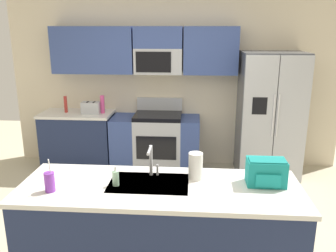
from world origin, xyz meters
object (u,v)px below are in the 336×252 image
(range_oven, at_px, (156,142))
(bottle_pink, at_px, (102,104))
(refrigerator, at_px, (270,115))
(soap_dispenser, at_px, (116,178))
(toaster, at_px, (91,108))
(drink_cup_purple, at_px, (50,182))
(pepper_mill, at_px, (66,104))
(paper_towel_roll, at_px, (196,166))
(backpack, at_px, (266,172))
(sink_faucet, at_px, (151,159))

(range_oven, height_order, bottle_pink, bottle_pink)
(refrigerator, bearing_deg, soap_dispenser, -125.51)
(refrigerator, height_order, toaster, refrigerator)
(range_oven, xyz_separation_m, drink_cup_purple, (-0.57, -2.69, 0.54))
(pepper_mill, bearing_deg, paper_towel_roll, -49.48)
(toaster, bearing_deg, paper_towel_roll, -55.27)
(refrigerator, height_order, backpack, refrigerator)
(toaster, bearing_deg, backpack, -47.34)
(bottle_pink, distance_m, backpack, 3.16)
(refrigerator, relative_size, toaster, 6.61)
(sink_faucet, xyz_separation_m, backpack, (0.98, -0.10, -0.05))
(refrigerator, height_order, sink_faucet, refrigerator)
(drink_cup_purple, bearing_deg, toaster, 99.15)
(bottle_pink, xyz_separation_m, paper_towel_roll, (1.43, -2.36, -0.02))
(sink_faucet, bearing_deg, drink_cup_purple, -155.30)
(backpack, bearing_deg, drink_cup_purple, -171.63)
(toaster, height_order, sink_faucet, sink_faucet)
(pepper_mill, distance_m, paper_towel_roll, 3.11)
(range_oven, relative_size, sink_faucet, 4.82)
(bottle_pink, bearing_deg, refrigerator, -1.47)
(toaster, distance_m, pepper_mill, 0.42)
(soap_dispenser, xyz_separation_m, paper_towel_roll, (0.67, 0.18, 0.05))
(sink_faucet, relative_size, backpack, 0.88)
(bottle_pink, bearing_deg, sink_faucet, -65.90)
(refrigerator, bearing_deg, sink_faucet, -123.39)
(bottle_pink, bearing_deg, soap_dispenser, -73.23)
(bottle_pink, relative_size, drink_cup_purple, 0.98)
(refrigerator, distance_m, backpack, 2.42)
(range_oven, distance_m, toaster, 1.13)
(refrigerator, bearing_deg, pepper_mill, 178.72)
(refrigerator, relative_size, sink_faucet, 6.56)
(paper_towel_roll, bearing_deg, sink_faucet, 175.74)
(soap_dispenser, height_order, backpack, backpack)
(range_oven, relative_size, pepper_mill, 5.33)
(soap_dispenser, bearing_deg, drink_cup_purple, -163.89)
(range_oven, height_order, drink_cup_purple, drink_cup_purple)
(pepper_mill, height_order, bottle_pink, bottle_pink)
(pepper_mill, relative_size, paper_towel_roll, 1.06)
(drink_cup_purple, distance_m, paper_towel_roll, 1.22)
(soap_dispenser, bearing_deg, sink_faucet, 37.80)
(toaster, bearing_deg, soap_dispenser, -69.48)
(refrigerator, height_order, soap_dispenser, refrigerator)
(bottle_pink, distance_m, drink_cup_purple, 2.70)
(drink_cup_purple, bearing_deg, paper_towel_roll, 15.73)
(sink_faucet, distance_m, backpack, 0.99)
(bottle_pink, bearing_deg, toaster, -164.83)
(toaster, relative_size, sink_faucet, 0.99)
(refrigerator, relative_size, soap_dispenser, 10.88)
(range_oven, bearing_deg, soap_dispenser, -91.29)
(pepper_mill, relative_size, sink_faucet, 0.91)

